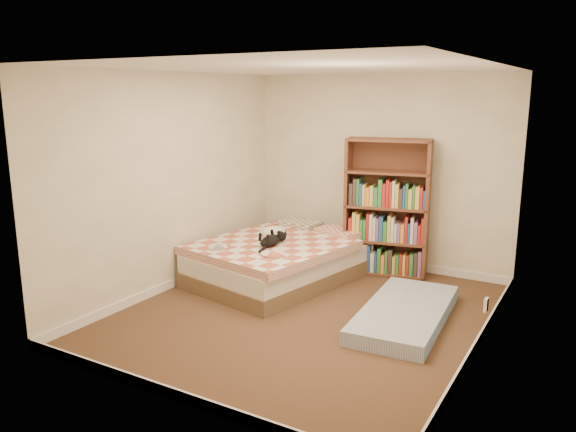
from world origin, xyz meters
The scene contains 6 objects.
room centered at (0.00, 0.00, 1.20)m, with size 3.51×4.01×2.51m.
bed centered at (-0.79, 0.83, 0.25)m, with size 1.82×2.31×0.55m.
bookshelf centered at (0.25, 1.71, 0.61)m, with size 1.10×0.55×1.72m.
floor_mattress centered at (0.97, 0.33, 0.08)m, with size 0.77×1.70×0.15m, color #6581A8.
black_cat centered at (-0.76, 0.58, 0.56)m, with size 0.24×0.63×0.14m.
white_dog centered at (-0.91, 0.86, 0.57)m, with size 0.32×0.34×0.15m.
Camera 1 is at (2.62, -4.87, 2.28)m, focal length 35.00 mm.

